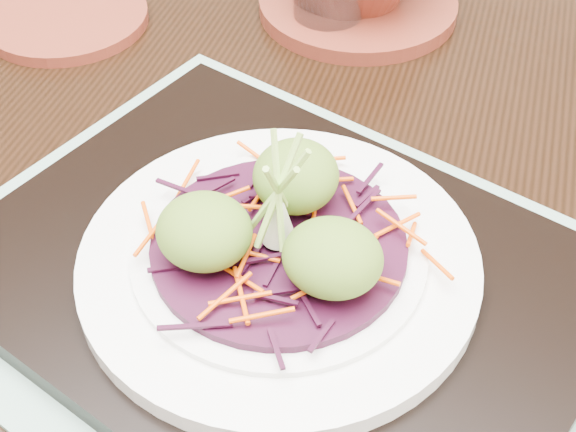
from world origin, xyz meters
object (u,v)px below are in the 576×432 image
(terracotta_side_plate, at_px, (66,18))
(serving_tray, at_px, (279,278))
(dining_table, at_px, (298,291))
(white_plate, at_px, (279,260))

(terracotta_side_plate, bearing_deg, serving_tray, -42.61)
(dining_table, xyz_separation_m, serving_tray, (0.01, -0.08, 0.11))
(dining_table, bearing_deg, terracotta_side_plate, 147.63)
(serving_tray, bearing_deg, terracotta_side_plate, 158.41)
(serving_tray, distance_m, white_plate, 0.02)
(terracotta_side_plate, bearing_deg, dining_table, -33.03)
(white_plate, distance_m, terracotta_side_plate, 0.38)
(dining_table, distance_m, terracotta_side_plate, 0.33)
(dining_table, height_order, white_plate, white_plate)
(white_plate, height_order, terracotta_side_plate, white_plate)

